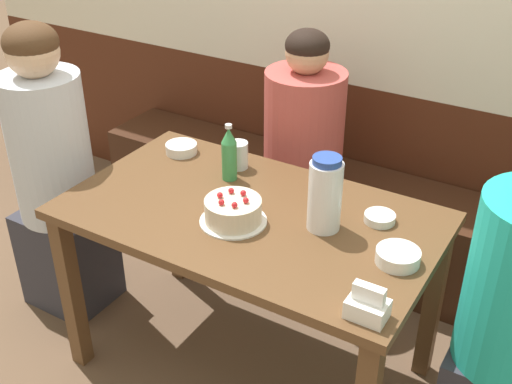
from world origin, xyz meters
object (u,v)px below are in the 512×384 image
at_px(water_pitcher, 325,194).
at_px(soju_bottle, 229,153).
at_px(birthday_cake, 233,211).
at_px(bowl_side_dish, 398,257).
at_px(person_pale_blue_shirt, 56,181).
at_px(napkin_holder, 368,306).
at_px(bowl_soup_white, 380,218).
at_px(bowl_rice_small, 181,148).
at_px(glass_water_tall, 238,155).
at_px(person_grey_tee, 302,168).
at_px(bench_seat, 341,220).

xyz_separation_m(water_pitcher, soju_bottle, (-0.44, 0.12, -0.02)).
distance_m(birthday_cake, bowl_side_dish, 0.55).
distance_m(birthday_cake, person_pale_blue_shirt, 0.90).
bearing_deg(bowl_side_dish, water_pitcher, 168.05).
bearing_deg(water_pitcher, napkin_holder, -48.84).
distance_m(bowl_soup_white, bowl_rice_small, 0.88).
relative_size(napkin_holder, bowl_side_dish, 0.81).
relative_size(napkin_holder, person_pale_blue_shirt, 0.09).
bearing_deg(bowl_rice_small, person_pale_blue_shirt, -146.29).
height_order(glass_water_tall, person_grey_tee, person_grey_tee).
xyz_separation_m(bench_seat, bowl_soup_white, (0.40, -0.66, 0.51)).
bearing_deg(bowl_rice_small, soju_bottle, -15.40).
relative_size(soju_bottle, bowl_side_dish, 1.63).
bearing_deg(water_pitcher, bowl_soup_white, 41.35).
height_order(bowl_rice_small, person_pale_blue_shirt, person_pale_blue_shirt).
height_order(soju_bottle, napkin_holder, soju_bottle).
bearing_deg(person_pale_blue_shirt, soju_bottle, 16.46).
distance_m(bowl_side_dish, person_pale_blue_shirt, 1.45).
distance_m(water_pitcher, bowl_side_dish, 0.30).
bearing_deg(person_grey_tee, glass_water_tall, -12.40).
bearing_deg(bench_seat, bowl_soup_white, -58.49).
relative_size(birthday_cake, bowl_rice_small, 1.80).
bearing_deg(bowl_side_dish, bowl_soup_white, 125.08).
relative_size(bowl_soup_white, person_grey_tee, 0.09).
bearing_deg(water_pitcher, soju_bottle, 165.19).
height_order(water_pitcher, bowl_soup_white, water_pitcher).
relative_size(napkin_holder, bowl_soup_white, 1.05).
bearing_deg(bowl_soup_white, bowl_rice_small, 175.65).
relative_size(bench_seat, water_pitcher, 9.88).
distance_m(bowl_soup_white, person_grey_tee, 0.72).
relative_size(glass_water_tall, person_pale_blue_shirt, 0.08).
bearing_deg(bowl_soup_white, person_pale_blue_shirt, -170.32).
bearing_deg(birthday_cake, bowl_rice_small, 144.85).
height_order(bowl_soup_white, bowl_side_dish, bowl_side_dish).
bearing_deg(person_pale_blue_shirt, bowl_soup_white, 9.68).
bearing_deg(person_grey_tee, soju_bottle, -7.67).
bearing_deg(person_pale_blue_shirt, bowl_rice_small, 33.71).
height_order(napkin_holder, glass_water_tall, same).
distance_m(bench_seat, birthday_cake, 1.06).
xyz_separation_m(birthday_cake, napkin_holder, (0.57, -0.21, -0.00)).
relative_size(bowl_soup_white, bowl_rice_small, 0.83).
bearing_deg(glass_water_tall, bowl_soup_white, -7.52).
distance_m(bowl_rice_small, glass_water_tall, 0.26).
bearing_deg(bench_seat, person_grey_tee, -121.94).
xyz_separation_m(water_pitcher, person_pale_blue_shirt, (-1.16, -0.09, -0.24)).
height_order(napkin_holder, bowl_side_dish, napkin_holder).
bearing_deg(bowl_soup_white, napkin_holder, -72.40).
distance_m(bowl_side_dish, glass_water_tall, 0.79).
xyz_separation_m(bowl_soup_white, person_pale_blue_shirt, (-1.31, -0.22, -0.13)).
xyz_separation_m(bowl_soup_white, bowl_side_dish, (0.13, -0.19, 0.01)).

